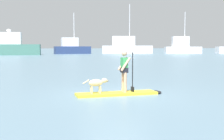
% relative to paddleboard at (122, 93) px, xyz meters
% --- Properties ---
extents(ground_plane, '(400.00, 400.00, 0.00)m').
position_rel_paddleboard_xyz_m(ground_plane, '(-0.23, -0.03, -0.05)').
color(ground_plane, slate).
extents(paddleboard, '(3.54, 1.10, 0.10)m').
position_rel_paddleboard_xyz_m(paddleboard, '(0.00, 0.00, 0.00)').
color(paddleboard, yellow).
rests_on(paddleboard, ground_plane).
extents(person_paddler, '(0.63, 0.51, 1.64)m').
position_rel_paddleboard_xyz_m(person_paddler, '(0.10, 0.01, 0.99)').
color(person_paddler, tan).
rests_on(person_paddler, paddleboard).
extents(dog, '(1.03, 0.28, 0.58)m').
position_rel_paddleboard_xyz_m(dog, '(-1.01, -0.11, 0.44)').
color(dog, '#CCB78C').
rests_on(dog, paddleboard).
extents(moored_boat_port, '(10.82, 2.89, 5.26)m').
position_rel_paddleboard_xyz_m(moored_boat_port, '(-11.17, 53.30, 1.69)').
color(moored_boat_port, '#3F7266').
rests_on(moored_boat_port, ground_plane).
extents(moored_boat_starboard, '(8.64, 4.07, 9.53)m').
position_rel_paddleboard_xyz_m(moored_boat_starboard, '(1.23, 60.73, 1.38)').
color(moored_boat_starboard, navy).
rests_on(moored_boat_starboard, ground_plane).
extents(moored_boat_far_port, '(12.64, 5.05, 12.09)m').
position_rel_paddleboard_xyz_m(moored_boat_far_port, '(14.67, 62.31, 1.54)').
color(moored_boat_far_port, silver).
rests_on(moored_boat_far_port, ground_plane).
extents(moored_boat_outer, '(9.18, 4.27, 10.20)m').
position_rel_paddleboard_xyz_m(moored_boat_outer, '(28.44, 60.15, 1.51)').
color(moored_boat_outer, white).
rests_on(moored_boat_outer, ground_plane).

